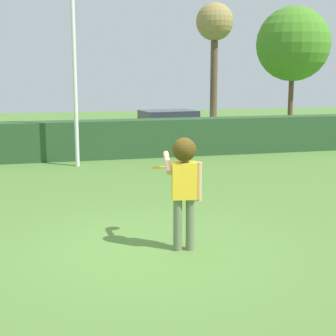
# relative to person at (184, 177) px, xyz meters

# --- Properties ---
(ground_plane) EXTENTS (60.00, 60.00, 0.00)m
(ground_plane) POSITION_rel_person_xyz_m (-0.50, 0.16, -1.18)
(ground_plane) COLOR #537C35
(person) EXTENTS (0.56, 0.81, 1.81)m
(person) POSITION_rel_person_xyz_m (0.00, 0.00, 0.00)
(person) COLOR #667352
(person) RESTS_ON ground
(frisbee) EXTENTS (0.25, 0.25, 0.09)m
(frisbee) POSITION_rel_person_xyz_m (-0.21, 0.80, 0.03)
(frisbee) COLOR orange
(lamppost) EXTENTS (0.24, 0.24, 5.90)m
(lamppost) POSITION_rel_person_xyz_m (-1.01, 8.01, 2.08)
(lamppost) COLOR silver
(lamppost) RESTS_ON ground
(hedge_row) EXTENTS (21.68, 0.90, 1.25)m
(hedge_row) POSITION_rel_person_xyz_m (-0.50, 9.28, -0.56)
(hedge_row) COLOR #294C29
(hedge_row) RESTS_ON ground
(parked_car_silver) EXTENTS (4.36, 2.18, 1.25)m
(parked_car_silver) POSITION_rel_person_xyz_m (3.17, 13.15, -0.49)
(parked_car_silver) COLOR #B7B7BC
(parked_car_silver) RESTS_ON ground
(bare_elm_tree) EXTENTS (1.56, 1.56, 5.67)m
(bare_elm_tree) POSITION_rel_person_xyz_m (5.24, 13.41, 3.45)
(bare_elm_tree) COLOR brown
(bare_elm_tree) RESTS_ON ground
(birch_tree) EXTENTS (3.56, 3.56, 5.93)m
(birch_tree) POSITION_rel_person_xyz_m (10.00, 15.52, 2.96)
(birch_tree) COLOR brown
(birch_tree) RESTS_ON ground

